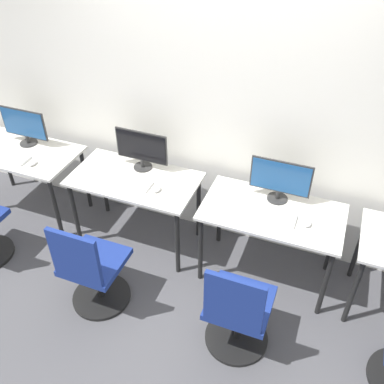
{
  "coord_description": "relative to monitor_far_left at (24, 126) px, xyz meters",
  "views": [
    {
      "loc": [
        0.95,
        -2.31,
        2.9
      ],
      "look_at": [
        0.0,
        0.12,
        0.87
      ],
      "focal_mm": 40.0,
      "sensor_mm": 36.0,
      "label": 1
    }
  ],
  "objects": [
    {
      "name": "keyboard_left",
      "position": [
        1.22,
        -0.23,
        -0.18
      ],
      "size": [
        0.39,
        0.15,
        0.02
      ],
      "color": "silver",
      "rests_on": "desk_left"
    },
    {
      "name": "desk_right",
      "position": [
        2.44,
        -0.14,
        -0.28
      ],
      "size": [
        1.11,
        0.61,
        0.72
      ],
      "color": "silver",
      "rests_on": "ground_plane"
    },
    {
      "name": "ground_plane",
      "position": [
        1.83,
        -0.44,
        -0.92
      ],
      "size": [
        20.0,
        20.0,
        0.0
      ],
      "primitive_type": "plane",
      "color": "#4C4C51"
    },
    {
      "name": "office_chair_left",
      "position": [
        1.24,
        -0.95,
        -0.54
      ],
      "size": [
        0.48,
        0.48,
        0.9
      ],
      "color": "black",
      "rests_on": "ground_plane"
    },
    {
      "name": "mouse_left",
      "position": [
        1.48,
        -0.23,
        -0.18
      ],
      "size": [
        0.06,
        0.09,
        0.03
      ],
      "color": "silver",
      "rests_on": "desk_left"
    },
    {
      "name": "keyboard_right",
      "position": [
        2.44,
        -0.21,
        -0.18
      ],
      "size": [
        0.39,
        0.15,
        0.02
      ],
      "color": "silver",
      "rests_on": "desk_right"
    },
    {
      "name": "desk_far_left",
      "position": [
        0.0,
        -0.14,
        -0.28
      ],
      "size": [
        1.11,
        0.61,
        0.72
      ],
      "color": "silver",
      "rests_on": "ground_plane"
    },
    {
      "name": "monitor_right",
      "position": [
        2.44,
        0.03,
        0.0
      ],
      "size": [
        0.48,
        0.17,
        0.36
      ],
      "color": "#2D2D2D",
      "rests_on": "desk_right"
    },
    {
      "name": "monitor_far_left",
      "position": [
        0.0,
        0.0,
        0.0
      ],
      "size": [
        0.48,
        0.17,
        0.36
      ],
      "color": "#2D2D2D",
      "rests_on": "desk_far_left"
    },
    {
      "name": "wall_back",
      "position": [
        1.83,
        0.29,
        0.48
      ],
      "size": [
        12.0,
        0.05,
        2.8
      ],
      "color": "silver",
      "rests_on": "ground_plane"
    },
    {
      "name": "desk_left",
      "position": [
        1.22,
        -0.14,
        -0.28
      ],
      "size": [
        1.11,
        0.61,
        0.72
      ],
      "color": "silver",
      "rests_on": "ground_plane"
    },
    {
      "name": "office_chair_right",
      "position": [
        2.41,
        -0.92,
        -0.54
      ],
      "size": [
        0.48,
        0.48,
        0.9
      ],
      "color": "black",
      "rests_on": "ground_plane"
    },
    {
      "name": "keyboard_far_left",
      "position": [
        -0.0,
        -0.28,
        -0.18
      ],
      "size": [
        0.39,
        0.15,
        0.02
      ],
      "color": "silver",
      "rests_on": "desk_far_left"
    },
    {
      "name": "mouse_right",
      "position": [
        2.72,
        -0.2,
        -0.18
      ],
      "size": [
        0.06,
        0.09,
        0.03
      ],
      "color": "silver",
      "rests_on": "desk_right"
    },
    {
      "name": "monitor_left",
      "position": [
        1.22,
        0.04,
        0.0
      ],
      "size": [
        0.48,
        0.17,
        0.36
      ],
      "color": "#2D2D2D",
      "rests_on": "desk_left"
    },
    {
      "name": "mouse_far_left",
      "position": [
        0.27,
        -0.29,
        -0.18
      ],
      "size": [
        0.06,
        0.09,
        0.03
      ],
      "color": "silver",
      "rests_on": "desk_far_left"
    }
  ]
}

